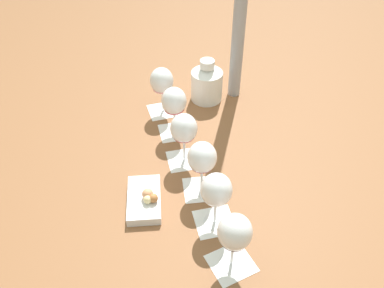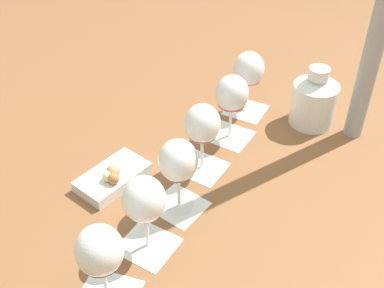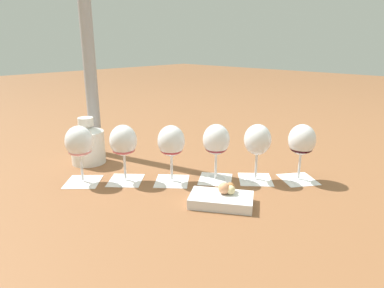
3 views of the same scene
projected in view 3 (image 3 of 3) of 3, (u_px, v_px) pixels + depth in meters
ground_plane at (193, 180)px, 1.07m from camera, size 8.00×8.00×0.00m
tasting_card_0 at (83, 182)px, 1.06m from camera, size 0.15×0.15×0.00m
tasting_card_1 at (126, 180)px, 1.07m from camera, size 0.15×0.15×0.00m
tasting_card_2 at (172, 181)px, 1.06m from camera, size 0.15×0.15×0.00m
tasting_card_3 at (215, 179)px, 1.08m from camera, size 0.14×0.14×0.00m
tasting_card_4 at (255, 179)px, 1.08m from camera, size 0.15×0.15×0.00m
tasting_card_5 at (298, 179)px, 1.08m from camera, size 0.14×0.15×0.00m
wine_glass_0 at (79, 144)px, 1.02m from camera, size 0.08×0.08×0.18m
wine_glass_1 at (123, 143)px, 1.03m from camera, size 0.08×0.08×0.18m
wine_glass_2 at (171, 143)px, 1.03m from camera, size 0.08×0.08×0.18m
wine_glass_3 at (216, 142)px, 1.04m from camera, size 0.08×0.08×0.18m
wine_glass_4 at (257, 142)px, 1.04m from camera, size 0.08×0.08×0.18m
wine_glass_5 at (302, 142)px, 1.04m from camera, size 0.08×0.08×0.18m
ceramic_vase at (88, 143)px, 1.21m from camera, size 0.12×0.12×0.16m
snack_dish at (222, 198)px, 0.91m from camera, size 0.17×0.19×0.06m
umbrella_pole at (88, 43)px, 1.22m from camera, size 0.05×0.05×0.82m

